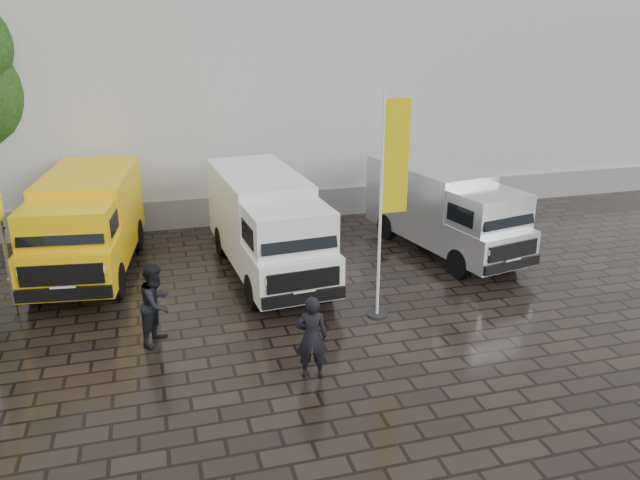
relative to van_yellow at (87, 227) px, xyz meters
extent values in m
plane|color=black|center=(7.31, -4.61, -1.34)|extent=(120.00, 120.00, 0.00)
cube|color=silver|center=(9.31, 11.39, 4.66)|extent=(44.00, 16.00, 12.00)
cube|color=gray|center=(9.31, 3.34, -0.84)|extent=(44.00, 0.15, 1.00)
cylinder|color=silver|center=(-1.74, -1.67, 0.00)|extent=(0.10, 0.10, 2.69)
cylinder|color=black|center=(6.77, -4.64, -1.32)|extent=(0.50, 0.50, 0.04)
cylinder|color=white|center=(6.77, -4.64, 1.32)|extent=(0.07, 0.07, 5.34)
cube|color=yellow|center=(7.10, -4.64, 2.50)|extent=(0.60, 0.03, 2.56)
cube|color=black|center=(13.99, 2.96, -0.85)|extent=(0.71, 0.71, 0.98)
imported|color=black|center=(4.56, -6.85, -0.48)|extent=(0.70, 0.53, 1.74)
imported|color=black|center=(1.68, -4.58, -0.43)|extent=(1.05, 1.12, 1.83)
camera|label=1|loc=(1.82, -17.31, 5.41)|focal=35.00mm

